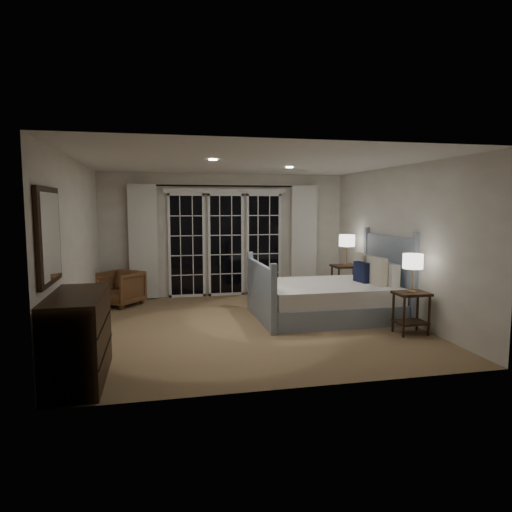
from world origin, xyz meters
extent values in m
plane|color=olive|center=(0.00, 0.00, 0.00)|extent=(5.00, 5.00, 0.00)
plane|color=silver|center=(0.00, 0.00, 2.50)|extent=(5.00, 5.00, 0.00)
cube|color=silver|center=(-2.50, 0.00, 1.25)|extent=(0.02, 5.00, 2.50)
cube|color=silver|center=(2.50, 0.00, 1.25)|extent=(0.02, 5.00, 2.50)
cube|color=silver|center=(0.00, 2.50, 1.25)|extent=(5.00, 0.02, 2.50)
cube|color=silver|center=(0.00, -2.50, 1.25)|extent=(5.00, 0.02, 2.50)
cube|color=black|center=(-0.80, 2.47, 1.05)|extent=(0.66, 0.02, 2.02)
cube|color=black|center=(0.00, 2.47, 1.05)|extent=(0.66, 0.02, 2.02)
cube|color=black|center=(0.80, 2.47, 1.05)|extent=(0.66, 0.02, 2.02)
cube|color=white|center=(0.00, 2.46, 2.15)|extent=(2.50, 0.04, 0.10)
cylinder|color=black|center=(0.00, 2.40, 2.25)|extent=(3.50, 0.03, 0.03)
cube|color=silver|center=(-1.65, 2.38, 1.15)|extent=(0.55, 0.10, 2.25)
cube|color=silver|center=(1.65, 2.38, 1.15)|extent=(0.55, 0.10, 2.25)
cylinder|color=white|center=(0.80, 0.60, 2.49)|extent=(0.12, 0.12, 0.01)
cylinder|color=white|center=(-0.60, -0.40, 2.49)|extent=(0.12, 0.12, 0.01)
cube|color=#8491A0|center=(1.35, 0.25, 0.16)|extent=(2.12, 1.66, 0.31)
cube|color=silver|center=(1.35, 0.25, 0.44)|extent=(2.06, 1.60, 0.26)
cube|color=#8491A0|center=(2.47, 0.25, 0.67)|extent=(0.06, 1.66, 1.35)
cube|color=#8491A0|center=(0.23, 0.25, 0.47)|extent=(0.06, 1.66, 0.93)
cube|color=silver|center=(2.27, -0.07, 0.75)|extent=(0.14, 0.60, 0.36)
cube|color=silver|center=(2.27, 0.57, 0.75)|extent=(0.14, 0.60, 0.36)
cube|color=beige|center=(2.11, -0.03, 0.79)|extent=(0.16, 0.46, 0.45)
cube|color=beige|center=(2.11, 0.53, 0.79)|extent=(0.16, 0.46, 0.45)
cube|color=black|center=(1.97, 0.25, 0.74)|extent=(0.15, 0.35, 0.34)
cube|color=#301E10|center=(2.19, -0.95, 0.59)|extent=(0.47, 0.38, 0.04)
cube|color=#301E10|center=(2.19, -0.95, 0.17)|extent=(0.43, 0.34, 0.03)
cylinder|color=#301E10|center=(2.00, -1.10, 0.29)|extent=(0.04, 0.04, 0.58)
cylinder|color=#301E10|center=(2.39, -1.10, 0.29)|extent=(0.04, 0.04, 0.58)
cylinder|color=#301E10|center=(2.00, -0.80, 0.29)|extent=(0.04, 0.04, 0.58)
cylinder|color=#301E10|center=(2.39, -0.80, 0.29)|extent=(0.04, 0.04, 0.58)
cube|color=#301E10|center=(2.21, 1.42, 0.68)|extent=(0.54, 0.43, 0.04)
cube|color=#301E10|center=(2.21, 1.42, 0.20)|extent=(0.50, 0.39, 0.03)
cylinder|color=#301E10|center=(1.98, 1.25, 0.34)|extent=(0.04, 0.04, 0.67)
cylinder|color=#301E10|center=(2.44, 1.25, 0.34)|extent=(0.04, 0.04, 0.67)
cylinder|color=#301E10|center=(1.98, 1.60, 0.34)|extent=(0.04, 0.04, 0.67)
cylinder|color=#301E10|center=(2.44, 1.60, 0.34)|extent=(0.04, 0.04, 0.67)
cylinder|color=tan|center=(2.19, -0.95, 0.62)|extent=(0.12, 0.12, 0.02)
cylinder|color=tan|center=(2.19, -0.95, 0.80)|extent=(0.02, 0.02, 0.33)
cylinder|color=white|center=(2.19, -0.95, 1.06)|extent=(0.29, 0.29, 0.21)
cylinder|color=tan|center=(2.21, 1.42, 0.71)|extent=(0.12, 0.12, 0.02)
cylinder|color=tan|center=(2.21, 1.42, 0.90)|extent=(0.02, 0.02, 0.35)
cylinder|color=white|center=(2.21, 1.42, 1.18)|extent=(0.31, 0.31, 0.22)
imported|color=brown|center=(-2.08, 1.91, 0.32)|extent=(0.98, 0.98, 0.65)
cube|color=#301E10|center=(-2.23, -1.79, 0.47)|extent=(0.55, 1.32, 0.94)
cube|color=black|center=(-1.95, -1.79, 0.31)|extent=(0.01, 1.30, 0.01)
cube|color=black|center=(-1.95, -1.79, 0.62)|extent=(0.01, 1.30, 0.01)
cube|color=#301E10|center=(-2.47, -1.79, 1.55)|extent=(0.04, 0.85, 1.00)
cube|color=white|center=(-2.44, -1.79, 1.55)|extent=(0.01, 0.73, 0.88)
camera|label=1|loc=(-1.39, -6.80, 1.86)|focal=32.00mm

